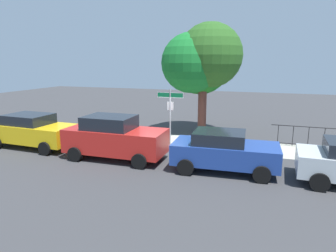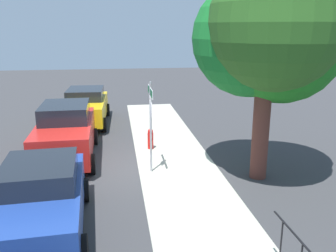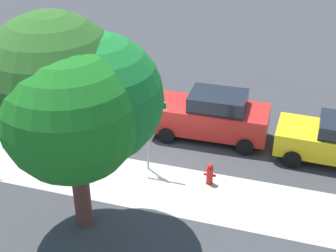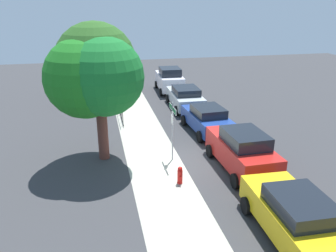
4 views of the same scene
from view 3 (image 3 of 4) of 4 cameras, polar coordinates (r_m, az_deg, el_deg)
ground_plane at (r=16.83m, az=-0.71°, el=-4.73°), size 60.00×60.00×0.00m
sidewalk_strip at (r=16.48m, az=-8.78°, el=-5.97°), size 24.00×2.60×0.00m
street_sign at (r=15.55m, az=-2.58°, el=0.86°), size 1.36×0.07×2.90m
shade_tree at (r=12.06m, az=-11.54°, el=3.43°), size 4.62×4.38×6.45m
car_red at (r=18.07m, az=5.36°, el=1.30°), size 4.47×2.09×1.91m
car_blue at (r=19.48m, az=-8.62°, el=2.84°), size 4.17×2.21×1.59m
fire_hydrant at (r=15.76m, az=5.15°, el=-5.86°), size 0.42×0.22×0.78m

